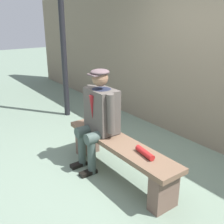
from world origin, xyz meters
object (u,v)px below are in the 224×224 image
Objects in this scene: seated_man at (99,114)px; rolled_magazine at (145,153)px; lamp_post at (62,28)px; bench at (119,152)px.

rolled_magazine is at bearing -175.80° from seated_man.
lamp_post is at bearing -9.85° from rolled_magazine.
bench is 0.57m from seated_man.
seated_man is at bearing 4.20° from rolled_magazine.
rolled_magazine reaches higher than bench.
rolled_magazine is (-0.46, -0.01, 0.19)m from bench.
bench is 1.38× the size of seated_man.
lamp_post reaches higher than rolled_magazine.
lamp_post is (2.94, -0.51, 1.24)m from rolled_magazine.
rolled_magazine is (-0.85, -0.06, -0.23)m from seated_man.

